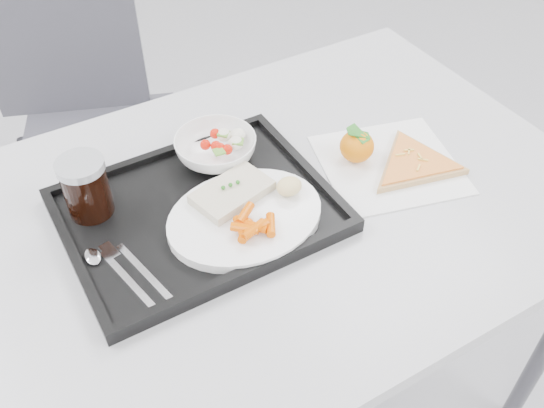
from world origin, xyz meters
TOP-DOWN VIEW (x-y plane):
  - table at (0.00, 0.30)m, footprint 1.20×0.80m
  - chair at (-0.12, 1.07)m, footprint 0.54×0.55m
  - tray at (-0.10, 0.33)m, footprint 0.45×0.35m
  - dinner_plate at (-0.05, 0.26)m, footprint 0.27×0.27m
  - fish_fillet at (-0.05, 0.31)m, footprint 0.15×0.11m
  - bread_roll at (0.04, 0.27)m, footprint 0.05×0.04m
  - salad_bowl at (-0.02, 0.44)m, footprint 0.15×0.15m
  - cola_glass at (-0.26, 0.42)m, footprint 0.08×0.08m
  - cutlery at (-0.27, 0.27)m, footprint 0.10×0.17m
  - napkin at (0.27, 0.27)m, footprint 0.30×0.30m
  - tangerine at (0.22, 0.31)m, footprint 0.08×0.08m
  - pizza_slice at (0.30, 0.24)m, footprint 0.27×0.27m
  - carrot_pile at (-0.06, 0.22)m, footprint 0.08×0.08m
  - salad_contents at (0.01, 0.44)m, footprint 0.09×0.08m

SIDE VIEW (x-z plane):
  - chair at x=-0.12m, z-range 0.07..1.00m
  - table at x=0.00m, z-range 0.31..1.06m
  - napkin at x=0.27m, z-range 0.75..0.75m
  - tray at x=-0.10m, z-range 0.75..0.77m
  - pizza_slice at x=0.30m, z-range 0.75..0.77m
  - cutlery at x=-0.27m, z-range 0.76..0.77m
  - dinner_plate at x=-0.05m, z-range 0.77..0.78m
  - tangerine at x=0.22m, z-range 0.75..0.82m
  - salad_bowl at x=-0.02m, z-range 0.77..0.81m
  - fish_fillet at x=-0.05m, z-range 0.78..0.80m
  - carrot_pile at x=-0.06m, z-range 0.79..0.81m
  - bread_roll at x=0.04m, z-range 0.78..0.81m
  - salad_contents at x=0.01m, z-range 0.79..0.81m
  - cola_glass at x=-0.26m, z-range 0.77..0.88m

